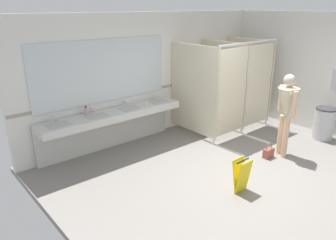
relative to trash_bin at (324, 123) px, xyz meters
name	(u,v)px	position (x,y,z in m)	size (l,w,h in m)	color
ground_plane	(246,173)	(-2.56, 0.14, -0.41)	(6.47, 5.81, 0.10)	gray
wall_back	(155,74)	(-2.56, 2.80, 1.00)	(6.47, 0.12, 2.71)	silver
wall_side_right	(334,75)	(0.44, 0.14, 1.00)	(0.12, 5.81, 2.71)	silver
wall_back_tile_band	(157,88)	(-2.56, 2.74, 0.69)	(6.47, 0.01, 0.06)	#9E937F
vanity_counter	(111,121)	(-3.91, 2.53, 0.26)	(3.03, 0.56, 0.95)	silver
mirror_panel	(103,71)	(-3.91, 2.73, 1.25)	(2.93, 0.02, 1.24)	silver
bathroom_stalls	(229,84)	(-1.15, 1.81, 0.74)	(1.99, 1.43, 2.10)	beige
trash_bin	(324,123)	(0.00, 0.00, 0.00)	(0.44, 0.44, 0.71)	#B7BABF
person_standing	(287,105)	(-1.47, 0.12, 0.68)	(0.54, 0.54, 1.63)	#DBAD89
handbag	(268,153)	(-1.78, 0.21, -0.25)	(0.23, 0.12, 0.31)	#934C42
soap_dispenser	(86,111)	(-4.40, 2.61, 0.56)	(0.07, 0.07, 0.18)	#D899B2
paper_cup	(146,104)	(-3.16, 2.34, 0.53)	(0.07, 0.07, 0.09)	beige
wet_floor_sign	(242,175)	(-3.19, -0.22, -0.06)	(0.28, 0.19, 0.56)	yellow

